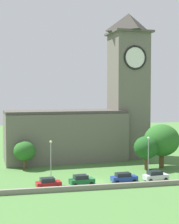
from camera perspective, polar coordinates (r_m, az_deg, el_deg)
name	(u,v)px	position (r m, az deg, el deg)	size (l,w,h in m)	color
ground_plane	(78,165)	(81.15, -1.86, -8.21)	(200.00, 200.00, 0.00)	#477538
church	(91,115)	(87.24, 0.17, -0.44)	(34.88, 13.09, 34.86)	#666056
quay_barrier	(101,187)	(61.53, 1.78, -11.50)	(46.91, 0.70, 0.83)	gray
car_red	(48,183)	(62.33, -6.41, -10.88)	(4.28, 2.54, 1.76)	red
car_green	(82,180)	(63.77, -1.24, -10.50)	(4.43, 2.54, 1.84)	#1E6B38
car_blue	(124,177)	(66.12, 5.34, -10.06)	(4.75, 2.30, 1.73)	#233D9E
car_white	(156,176)	(67.95, 10.19, -9.70)	(4.64, 2.55, 1.82)	silver
streetlamp_west_mid	(51,155)	(64.24, -6.01, -6.70)	(0.44, 0.44, 7.59)	#9EA0A5
streetlamp_central	(148,151)	(69.25, 9.11, -5.96)	(0.44, 0.44, 7.68)	#9EA0A5
tree_riverside_east	(162,140)	(79.00, 11.13, -4.32)	(7.44, 7.44, 9.18)	brown
tree_by_tower	(146,148)	(76.46, 8.80, -5.47)	(5.12, 5.12, 6.91)	brown
tree_churchyard	(25,151)	(77.50, -10.02, -5.95)	(4.54, 4.54, 5.86)	brown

